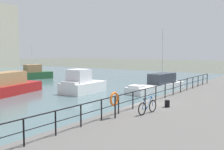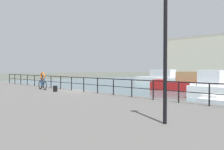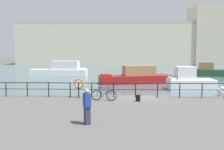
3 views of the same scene
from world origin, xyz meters
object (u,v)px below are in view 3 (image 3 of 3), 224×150
(moored_green_narrowboat, at_px, (204,71))
(standing_person, at_px, (87,106))
(mooring_bollard, at_px, (138,98))
(harbor_building, at_px, (149,43))
(moored_harbor_tender, at_px, (136,77))
(parked_bicycle, at_px, (104,95))
(life_ring_stand, at_px, (79,85))
(moored_white_yacht, at_px, (61,70))
(moored_red_daysailer, at_px, (189,81))

(moored_green_narrowboat, bearing_deg, standing_person, 81.22)
(mooring_bollard, height_order, standing_person, standing_person)
(harbor_building, relative_size, mooring_bollard, 144.45)
(moored_green_narrowboat, bearing_deg, moored_harbor_tender, 56.81)
(parked_bicycle, bearing_deg, mooring_bollard, 2.71)
(life_ring_stand, bearing_deg, parked_bicycle, -27.74)
(moored_white_yacht, bearing_deg, parked_bicycle, -68.47)
(mooring_bollard, xyz_separation_m, standing_person, (-2.73, -5.82, 0.64))
(moored_harbor_tender, height_order, standing_person, standing_person)
(life_ring_stand, bearing_deg, moored_red_daysailer, 46.91)
(harbor_building, height_order, mooring_bollard, harbor_building)
(moored_white_yacht, bearing_deg, moored_red_daysailer, -37.89)
(parked_bicycle, relative_size, mooring_bollard, 4.01)
(parked_bicycle, bearing_deg, moored_red_daysailer, 61.86)
(parked_bicycle, bearing_deg, moored_harbor_tender, 87.45)
(life_ring_stand, bearing_deg, moored_green_narrowboat, 58.16)
(standing_person, bearing_deg, moored_green_narrowboat, 41.43)
(moored_white_yacht, relative_size, moored_red_daysailer, 1.93)
(moored_red_daysailer, bearing_deg, life_ring_stand, 45.18)
(moored_red_daysailer, relative_size, standing_person, 3.07)
(standing_person, bearing_deg, mooring_bollard, 40.67)
(harbor_building, relative_size, parked_bicycle, 36.04)
(mooring_bollard, distance_m, life_ring_stand, 4.46)
(moored_green_narrowboat, relative_size, life_ring_stand, 5.04)
(moored_green_narrowboat, distance_m, mooring_bollard, 31.73)
(standing_person, bearing_deg, harbor_building, 58.00)
(moored_harbor_tender, distance_m, standing_person, 24.29)
(parked_bicycle, distance_m, standing_person, 6.04)
(moored_green_narrowboat, relative_size, mooring_bollard, 16.01)
(harbor_building, distance_m, moored_harbor_tender, 45.76)
(mooring_bollard, bearing_deg, moored_harbor_tender, 87.63)
(moored_red_daysailer, xyz_separation_m, mooring_bollard, (-6.51, -12.66, 0.30))
(harbor_building, xyz_separation_m, mooring_bollard, (-6.71, -63.23, -5.16))
(moored_white_yacht, distance_m, standing_person, 35.59)
(harbor_building, relative_size, standing_person, 37.61)
(moored_white_yacht, bearing_deg, moored_harbor_tender, -36.59)
(harbor_building, xyz_separation_m, moored_red_daysailer, (-0.20, -50.57, -5.47))
(moored_red_daysailer, height_order, life_ring_stand, moored_red_daysailer)
(moored_green_narrowboat, distance_m, life_ring_stand, 32.70)
(mooring_bollard, bearing_deg, life_ring_stand, 164.46)
(standing_person, bearing_deg, parked_bicycle, 62.16)
(moored_green_narrowboat, height_order, mooring_bollard, moored_green_narrowboat)
(moored_green_narrowboat, height_order, moored_red_daysailer, moored_green_narrowboat)
(moored_white_yacht, bearing_deg, mooring_bollard, -64.44)
(moored_harbor_tender, distance_m, mooring_bollard, 18.22)
(harbor_building, xyz_separation_m, moored_white_yacht, (-18.39, -34.62, -5.41))
(moored_harbor_tender, relative_size, life_ring_stand, 7.12)
(mooring_bollard, xyz_separation_m, life_ring_stand, (-4.24, 1.18, 0.75))
(harbor_building, relative_size, moored_red_daysailer, 12.26)
(harbor_building, distance_m, life_ring_stand, 63.17)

